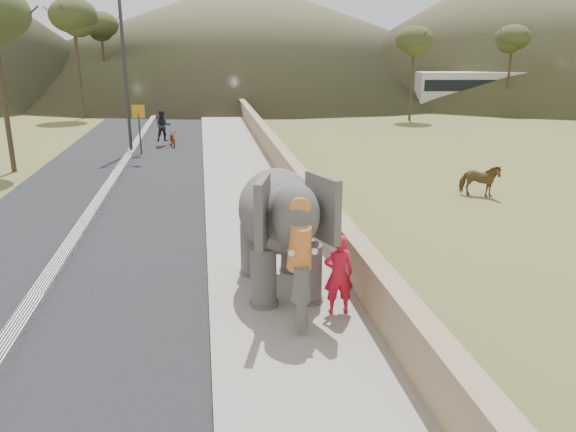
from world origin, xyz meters
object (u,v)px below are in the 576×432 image
object	(u,v)px
cow	(479,180)
motorcyclist	(168,132)
lamppost	(130,51)
elephant_and_man	(280,228)

from	to	relation	value
cow	motorcyclist	xyz separation A→B (m)	(-11.35, 12.38, 0.18)
lamppost	cow	world-z (taller)	lamppost
lamppost	cow	bearing A→B (deg)	-39.17
cow	motorcyclist	distance (m)	16.79
cow	motorcyclist	bearing A→B (deg)	72.52
cow	motorcyclist	size ratio (longest dim) A/B	0.71
lamppost	elephant_and_man	bearing A→B (deg)	-74.85
lamppost	motorcyclist	size ratio (longest dim) A/B	4.16
cow	lamppost	bearing A→B (deg)	80.84
lamppost	motorcyclist	xyz separation A→B (m)	(1.40, 2.00, -4.11)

